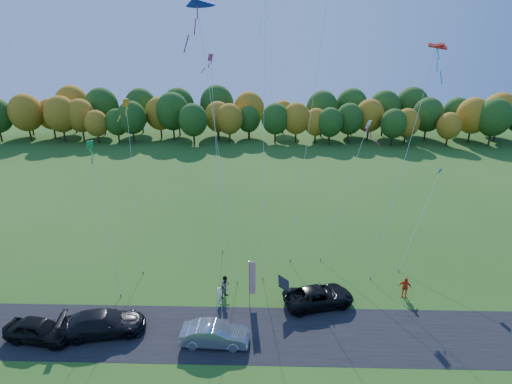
{
  "coord_description": "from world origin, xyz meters",
  "views": [
    {
      "loc": [
        0.84,
        -26.95,
        19.28
      ],
      "look_at": [
        0.0,
        6.0,
        7.0
      ],
      "focal_mm": 28.0,
      "sensor_mm": 36.0,
      "label": 1
    }
  ],
  "objects_px": {
    "person_east": "(405,287)",
    "feather_flag": "(252,278)",
    "silver_sedan": "(215,334)",
    "black_suv": "(319,296)"
  },
  "relations": [
    {
      "from": "silver_sedan",
      "to": "black_suv",
      "type": "bearing_deg",
      "value": -56.82
    },
    {
      "from": "black_suv",
      "to": "person_east",
      "type": "height_order",
      "value": "person_east"
    },
    {
      "from": "black_suv",
      "to": "feather_flag",
      "type": "relative_size",
      "value": 1.45
    },
    {
      "from": "black_suv",
      "to": "person_east",
      "type": "bearing_deg",
      "value": -94.95
    },
    {
      "from": "silver_sedan",
      "to": "feather_flag",
      "type": "distance_m",
      "value": 5.4
    },
    {
      "from": "person_east",
      "to": "feather_flag",
      "type": "height_order",
      "value": "feather_flag"
    },
    {
      "from": "black_suv",
      "to": "person_east",
      "type": "relative_size",
      "value": 3.14
    },
    {
      "from": "silver_sedan",
      "to": "person_east",
      "type": "relative_size",
      "value": 2.65
    },
    {
      "from": "silver_sedan",
      "to": "person_east",
      "type": "distance_m",
      "value": 15.76
    },
    {
      "from": "silver_sedan",
      "to": "person_east",
      "type": "height_order",
      "value": "person_east"
    }
  ]
}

